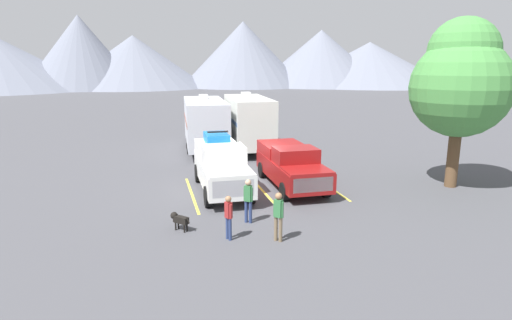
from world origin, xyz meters
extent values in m
plane|color=#47474C|center=(0.00, 0.00, 0.00)|extent=(240.00, 240.00, 0.00)
cube|color=white|center=(-1.86, -0.93, 0.94)|extent=(2.06, 5.83, 0.99)
cube|color=white|center=(-1.89, -3.02, 1.47)|extent=(1.92, 1.65, 0.08)
cube|color=white|center=(-1.87, -1.45, 1.85)|extent=(1.88, 1.53, 0.84)
cube|color=slate|center=(-1.87, -2.06, 1.89)|extent=(1.74, 0.26, 0.62)
cube|color=white|center=(-1.84, 0.64, 1.74)|extent=(1.97, 2.70, 0.62)
cube|color=silver|center=(-1.90, -3.80, 0.99)|extent=(1.68, 0.08, 0.69)
cylinder|color=black|center=(-0.98, -2.92, 0.45)|extent=(0.29, 0.89, 0.89)
cylinder|color=black|center=(-2.80, -2.89, 0.45)|extent=(0.29, 0.89, 0.89)
cylinder|color=black|center=(-0.92, 1.03, 0.45)|extent=(0.29, 0.89, 0.89)
cylinder|color=black|center=(-2.74, 1.06, 0.45)|extent=(0.29, 0.89, 0.89)
cube|color=blue|center=(-1.84, 0.64, 2.27)|extent=(1.11, 1.72, 0.45)
cylinder|color=black|center=(-1.40, 0.04, 2.27)|extent=(0.19, 0.44, 0.44)
cylinder|color=black|center=(-2.29, 0.06, 2.27)|extent=(0.19, 0.44, 0.44)
cylinder|color=black|center=(-1.39, 1.22, 2.27)|extent=(0.19, 0.44, 0.44)
cylinder|color=black|center=(-2.28, 1.23, 2.27)|extent=(0.19, 0.44, 0.44)
cube|color=black|center=(-1.84, 0.16, 2.65)|extent=(0.99, 0.09, 0.08)
cube|color=maroon|center=(1.53, -0.93, 0.85)|extent=(2.16, 5.80, 0.89)
cube|color=maroon|center=(1.50, -3.00, 1.33)|extent=(2.02, 1.64, 0.08)
cube|color=maroon|center=(1.52, -1.45, 1.66)|extent=(1.97, 1.53, 0.72)
cube|color=slate|center=(1.52, -2.05, 1.69)|extent=(1.83, 0.23, 0.53)
cube|color=maroon|center=(1.55, 0.63, 1.57)|extent=(2.07, 2.68, 0.56)
cube|color=silver|center=(1.49, -3.78, 0.90)|extent=(1.77, 0.08, 0.62)
cylinder|color=black|center=(2.46, -2.90, 0.41)|extent=(0.29, 0.82, 0.81)
cylinder|color=black|center=(0.55, -2.88, 0.41)|extent=(0.29, 0.82, 0.81)
cylinder|color=black|center=(2.51, 1.02, 0.41)|extent=(0.29, 0.82, 0.81)
cylinder|color=black|center=(0.60, 1.05, 0.41)|extent=(0.29, 0.82, 0.81)
cube|color=gold|center=(-3.28, -0.99, 0.00)|extent=(0.12, 5.50, 0.01)
cube|color=gold|center=(0.00, -0.99, 0.00)|extent=(0.12, 5.50, 0.01)
cube|color=gold|center=(3.28, -0.99, 0.00)|extent=(0.12, 5.50, 0.01)
cube|color=silver|center=(-1.32, 8.75, 1.98)|extent=(3.05, 7.64, 2.90)
cube|color=brown|center=(-2.61, 8.84, 2.13)|extent=(0.48, 7.17, 0.24)
cube|color=silver|center=(-1.25, 9.88, 3.58)|extent=(0.64, 0.74, 0.30)
cube|color=#333333|center=(-1.59, 4.42, 0.32)|extent=(0.20, 1.21, 0.12)
cylinder|color=black|center=(-0.19, 7.78, 0.38)|extent=(0.27, 0.77, 0.76)
cylinder|color=black|center=(-2.56, 7.93, 0.38)|extent=(0.27, 0.77, 0.76)
cylinder|color=black|center=(-0.08, 9.58, 0.38)|extent=(0.27, 0.77, 0.76)
cylinder|color=black|center=(-2.44, 9.73, 0.38)|extent=(0.27, 0.77, 0.76)
cube|color=silver|center=(1.53, 8.06, 2.07)|extent=(2.91, 6.99, 3.07)
cube|color=#4C6B99|center=(0.28, 8.14, 2.22)|extent=(0.44, 6.56, 0.24)
cube|color=silver|center=(1.60, 9.08, 3.75)|extent=(0.64, 0.74, 0.30)
cube|color=#333333|center=(1.27, 4.04, 0.32)|extent=(0.20, 1.21, 0.12)
cylinder|color=black|center=(2.62, 7.16, 0.38)|extent=(0.27, 0.77, 0.76)
cylinder|color=black|center=(0.34, 7.31, 0.38)|extent=(0.27, 0.77, 0.76)
cylinder|color=black|center=(2.72, 8.80, 0.38)|extent=(0.27, 0.77, 0.76)
cylinder|color=black|center=(0.44, 8.95, 0.38)|extent=(0.27, 0.77, 0.76)
cylinder|color=navy|center=(-2.55, -6.47, 0.39)|extent=(0.11, 0.11, 0.78)
cylinder|color=navy|center=(-2.61, -6.32, 0.39)|extent=(0.11, 0.11, 0.78)
cube|color=maroon|center=(-2.58, -6.39, 1.06)|extent=(0.25, 0.28, 0.55)
sphere|color=#9E704C|center=(-2.58, -6.39, 1.44)|extent=(0.21, 0.21, 0.21)
cylinder|color=maroon|center=(-2.53, -6.51, 1.03)|extent=(0.09, 0.09, 0.50)
cylinder|color=maroon|center=(-2.63, -6.28, 1.03)|extent=(0.09, 0.09, 0.50)
cylinder|color=#726047|center=(-1.06, -6.87, 0.43)|extent=(0.13, 0.13, 0.86)
cylinder|color=#726047|center=(-0.94, -6.99, 0.43)|extent=(0.13, 0.13, 0.86)
cube|color=#33723F|center=(-1.00, -6.93, 1.16)|extent=(0.32, 0.32, 0.61)
sphere|color=#9E704C|center=(-1.00, -6.93, 1.58)|extent=(0.23, 0.23, 0.23)
cylinder|color=#33723F|center=(-1.10, -6.83, 1.13)|extent=(0.10, 0.10, 0.55)
cylinder|color=#33723F|center=(-0.90, -7.03, 1.13)|extent=(0.10, 0.10, 0.55)
cylinder|color=navy|center=(-1.65, -4.99, 0.42)|extent=(0.12, 0.12, 0.85)
cylinder|color=navy|center=(-1.51, -5.09, 0.42)|extent=(0.12, 0.12, 0.85)
cube|color=#33723F|center=(-1.58, -5.04, 1.15)|extent=(0.31, 0.30, 0.60)
sphere|color=tan|center=(-1.58, -5.04, 1.56)|extent=(0.23, 0.23, 0.23)
cylinder|color=#33723F|center=(-1.69, -4.96, 1.12)|extent=(0.10, 0.10, 0.54)
cylinder|color=#33723F|center=(-1.48, -5.12, 1.12)|extent=(0.10, 0.10, 0.54)
cube|color=black|center=(-4.08, -5.22, 0.41)|extent=(0.56, 0.57, 0.24)
sphere|color=black|center=(-4.31, -4.98, 0.51)|extent=(0.26, 0.26, 0.26)
cylinder|color=black|center=(-3.86, -5.45, 0.46)|extent=(0.14, 0.14, 0.20)
cylinder|color=black|center=(-4.28, -5.12, 0.14)|extent=(0.06, 0.06, 0.29)
cylinder|color=black|center=(-4.17, -5.02, 0.14)|extent=(0.06, 0.06, 0.29)
cylinder|color=black|center=(-4.00, -5.42, 0.14)|extent=(0.06, 0.06, 0.29)
cylinder|color=black|center=(-3.89, -5.32, 0.14)|extent=(0.06, 0.06, 0.29)
cylinder|color=brown|center=(9.03, -2.80, 1.80)|extent=(0.56, 0.56, 3.59)
sphere|color=#478C42|center=(9.03, -2.80, 4.73)|extent=(4.57, 4.57, 4.57)
sphere|color=#478C42|center=(9.12, -2.63, 6.33)|extent=(3.20, 3.20, 3.20)
cone|color=slate|center=(-19.38, 87.53, 8.30)|extent=(26.03, 26.03, 16.60)
cone|color=slate|center=(-7.76, 90.71, 6.24)|extent=(35.97, 35.97, 12.48)
cone|color=slate|center=(19.36, 89.18, 8.08)|extent=(31.98, 31.98, 16.17)
cone|color=slate|center=(39.80, 86.97, 7.16)|extent=(34.56, 34.56, 14.32)
cone|color=slate|center=(52.27, 84.02, 5.64)|extent=(42.57, 42.57, 11.28)
camera|label=1|loc=(-5.00, -19.59, 5.84)|focal=29.67mm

